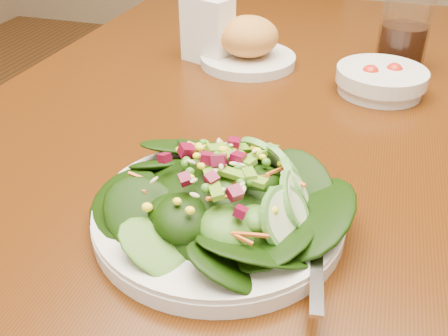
# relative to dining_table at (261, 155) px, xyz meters

# --- Properties ---
(dining_table) EXTENTS (0.90, 1.40, 0.75)m
(dining_table) POSITION_rel_dining_table_xyz_m (0.00, 0.00, 0.00)
(dining_table) COLOR #431C08
(dining_table) RESTS_ON ground_plane
(chair_far) EXTENTS (0.52, 0.52, 0.93)m
(chair_far) POSITION_rel_dining_table_xyz_m (-0.19, 1.00, -0.16)
(chair_far) COLOR #3C210A
(chair_far) RESTS_ON ground_plane
(salad_plate) EXTENTS (0.28, 0.27, 0.08)m
(salad_plate) POSITION_rel_dining_table_xyz_m (0.03, -0.32, 0.13)
(salad_plate) COLOR silver
(salad_plate) RESTS_ON dining_table
(bread_plate) EXTENTS (0.18, 0.18, 0.09)m
(bread_plate) POSITION_rel_dining_table_xyz_m (-0.07, 0.15, 0.14)
(bread_plate) COLOR silver
(bread_plate) RESTS_ON dining_table
(tomato_bowl) EXTENTS (0.15, 0.15, 0.05)m
(tomato_bowl) POSITION_rel_dining_table_xyz_m (0.18, 0.09, 0.12)
(tomato_bowl) COLOR silver
(tomato_bowl) RESTS_ON dining_table
(drinking_glass) EXTENTS (0.09, 0.09, 0.16)m
(drinking_glass) POSITION_rel_dining_table_xyz_m (0.21, 0.22, 0.17)
(drinking_glass) COLOR silver
(drinking_glass) RESTS_ON dining_table
(napkin_holder) EXTENTS (0.11, 0.08, 0.12)m
(napkin_holder) POSITION_rel_dining_table_xyz_m (-0.14, 0.15, 0.16)
(napkin_holder) COLOR white
(napkin_holder) RESTS_ON dining_table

